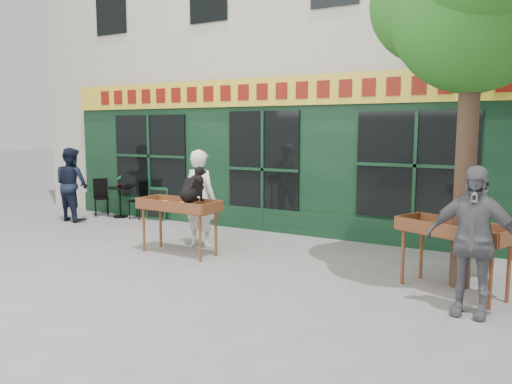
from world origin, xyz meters
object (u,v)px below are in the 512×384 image
Objects in this scene: woman at (200,199)px; book_cart_right at (454,234)px; dog at (192,184)px; man_left at (72,184)px; man_right at (472,241)px; bistro_table at (120,196)px; book_cart_center at (179,208)px.

woman is 4.60m from book_cart_right.
dog is 0.34× the size of man_left.
man_right is 9.34m from man_left.
man_right is 1.02× the size of man_left.
dog is at bearing 119.07° from woman.
man_right is at bearing -4.40° from dog.
man_right is 8.93m from bistro_table.
bistro_table is (-8.17, 2.04, -0.28)m from book_cart_right.
dog is at bearing 176.73° from man_right.
dog is at bearing 168.39° from man_left.
man_left reaches higher than bistro_table.
man_left is at bearing -126.72° from bistro_table.
bistro_table is (-3.95, 2.24, -0.75)m from dog.
man_left is at bearing 171.98° from man_right.
book_cart_center is 0.86× the size of man_left.
book_cart_center is at bearing 167.75° from man_left.
man_right is at bearing -4.49° from book_cart_center.
book_cart_right is (4.57, -0.50, -0.10)m from woman.
man_right is at bearing -18.20° from bistro_table.
book_cart_right is at bearing 4.42° from book_cart_center.
man_right reaches higher than dog.
book_cart_right is 0.91× the size of man_left.
man_left is at bearing -163.68° from book_cart_right.
book_cart_right is (4.22, 0.20, -0.47)m from dog.
book_cart_center is at bearing -31.27° from bistro_table.
book_cart_center is at bearing 92.51° from woman.
woman is at bearing -162.57° from book_cart_right.
man_left is (-4.28, 0.64, -0.03)m from woman.
man_left is (-9.15, 1.89, -0.02)m from man_right.
bistro_table is at bearing 165.44° from man_right.
book_cart_right is at bearing 177.21° from man_left.
man_left reaches higher than book_cart_center.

